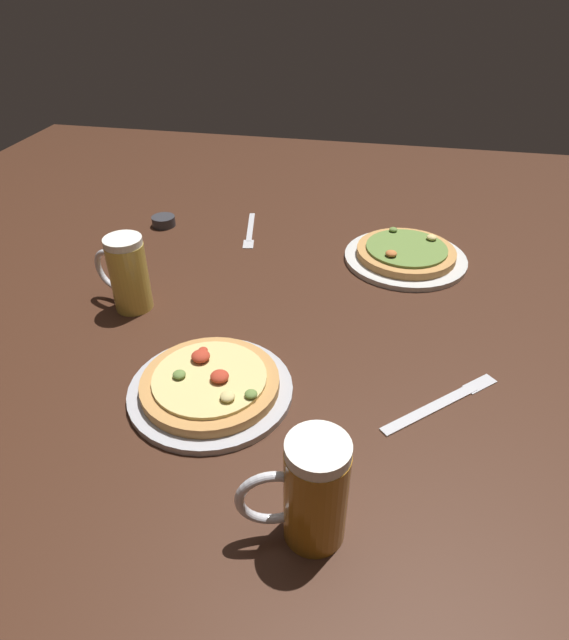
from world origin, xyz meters
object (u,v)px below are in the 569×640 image
(knife_right, at_px, (442,402))
(beer_mug_dark, at_px, (127,273))
(pizza_plate_near, at_px, (210,385))
(fork_left, at_px, (250,231))
(ramekin_sauce, at_px, (164,221))
(pizza_plate_far, at_px, (406,255))
(beer_mug_amber, at_px, (312,492))

(knife_right, bearing_deg, beer_mug_dark, 164.50)
(pizza_plate_near, xyz_separation_m, fork_left, (-0.09, 0.60, -0.01))
(ramekin_sauce, height_order, fork_left, ramekin_sauce)
(pizza_plate_far, relative_size, beer_mug_amber, 1.76)
(beer_mug_dark, bearing_deg, knife_right, -15.50)
(beer_mug_dark, height_order, beer_mug_amber, beer_mug_amber)
(pizza_plate_far, distance_m, beer_mug_dark, 0.62)
(fork_left, bearing_deg, knife_right, -50.10)
(beer_mug_amber, xyz_separation_m, knife_right, (0.17, 0.27, -0.08))
(beer_mug_amber, bearing_deg, pizza_plate_near, 132.42)
(beer_mug_dark, relative_size, ramekin_sauce, 2.58)
(pizza_plate_near, xyz_separation_m, knife_right, (0.37, 0.05, -0.01))
(beer_mug_amber, bearing_deg, knife_right, 57.31)
(pizza_plate_near, relative_size, knife_right, 1.42)
(fork_left, distance_m, knife_right, 0.72)
(pizza_plate_far, bearing_deg, beer_mug_amber, -98.12)
(pizza_plate_near, xyz_separation_m, ramekin_sauce, (-0.32, 0.59, -0.00))
(pizza_plate_near, height_order, beer_mug_amber, beer_mug_amber)
(ramekin_sauce, xyz_separation_m, fork_left, (0.23, 0.01, -0.01))
(fork_left, bearing_deg, beer_mug_dark, -111.39)
(pizza_plate_far, height_order, fork_left, pizza_plate_far)
(ramekin_sauce, relative_size, fork_left, 0.30)
(pizza_plate_far, bearing_deg, ramekin_sauce, 173.78)
(pizza_plate_far, xyz_separation_m, beer_mug_amber, (-0.11, -0.74, 0.06))
(fork_left, height_order, knife_right, same)
(pizza_plate_near, bearing_deg, pizza_plate_far, 59.51)
(pizza_plate_far, relative_size, fork_left, 1.39)
(pizza_plate_far, bearing_deg, beer_mug_dark, -150.79)
(pizza_plate_near, distance_m, pizza_plate_far, 0.60)
(beer_mug_amber, bearing_deg, pizza_plate_far, 81.88)
(beer_mug_dark, xyz_separation_m, fork_left, (0.15, 0.38, -0.07))
(beer_mug_dark, bearing_deg, pizza_plate_far, 29.21)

